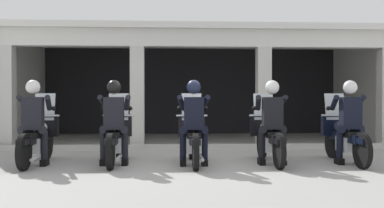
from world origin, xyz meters
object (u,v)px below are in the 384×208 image
at_px(motorcycle_far_left, 38,137).
at_px(motorcycle_right, 268,137).
at_px(police_officer_far_left, 33,115).
at_px(police_officer_far_right, 350,115).
at_px(police_officer_right, 272,115).
at_px(motorcycle_far_right, 344,136).
at_px(motorcycle_center, 193,137).
at_px(motorcycle_left, 116,137).
at_px(police_officer_center, 194,115).
at_px(police_officer_left, 114,115).

xyz_separation_m(motorcycle_far_left, motorcycle_right, (4.43, -0.09, 0.00)).
bearing_deg(police_officer_far_left, police_officer_far_right, -8.02).
height_order(motorcycle_far_left, police_officer_right, police_officer_right).
height_order(police_officer_right, motorcycle_far_right, police_officer_right).
xyz_separation_m(motorcycle_far_left, police_officer_far_right, (5.91, -0.41, 0.44)).
height_order(police_officer_far_left, motorcycle_center, police_officer_far_left).
distance_m(motorcycle_far_right, police_officer_far_right, 0.52).
distance_m(motorcycle_right, police_officer_right, 0.52).
distance_m(motorcycle_left, motorcycle_right, 2.95).
height_order(motorcycle_far_left, police_officer_far_right, police_officer_far_right).
bearing_deg(police_officer_center, motorcycle_far_right, -2.95).
height_order(police_officer_left, police_officer_right, same).
bearing_deg(motorcycle_far_right, motorcycle_far_left, 178.47).
distance_m(police_officer_center, police_officer_far_right, 2.95).
height_order(motorcycle_center, police_officer_center, police_officer_center).
relative_size(police_officer_left, police_officer_center, 1.00).
distance_m(motorcycle_left, motorcycle_far_right, 4.43).
xyz_separation_m(police_officer_left, motorcycle_far_right, (4.43, 0.16, -0.44)).
bearing_deg(police_officer_far_right, motorcycle_left, 174.43).
xyz_separation_m(motorcycle_left, motorcycle_center, (1.48, -0.14, 0.00)).
height_order(police_officer_far_left, police_officer_center, same).
height_order(police_officer_far_left, motorcycle_right, police_officer_far_left).
distance_m(police_officer_far_left, motorcycle_center, 2.99).
xyz_separation_m(police_officer_far_left, police_officer_center, (2.95, -0.14, 0.00)).
distance_m(police_officer_center, motorcycle_right, 1.58).
bearing_deg(motorcycle_center, motorcycle_far_left, 168.55).
xyz_separation_m(motorcycle_far_right, police_officer_far_right, (-0.00, -0.28, 0.44)).
relative_size(motorcycle_far_left, police_officer_right, 1.29).
bearing_deg(motorcycle_far_right, police_officer_center, -174.54).
distance_m(motorcycle_center, motorcycle_far_right, 2.95).
height_order(motorcycle_far_right, police_officer_far_right, police_officer_far_right).
xyz_separation_m(motorcycle_right, police_officer_far_right, (1.48, -0.32, 0.44)).
relative_size(motorcycle_far_left, motorcycle_right, 1.00).
relative_size(police_officer_right, police_officer_far_right, 1.00).
bearing_deg(police_officer_far_right, police_officer_far_left, 178.47).
relative_size(motorcycle_left, motorcycle_right, 1.00).
height_order(motorcycle_left, police_officer_left, police_officer_left).
relative_size(motorcycle_left, police_officer_center, 1.29).
bearing_deg(police_officer_far_left, police_officer_right, -7.92).
xyz_separation_m(motorcycle_center, motorcycle_right, (1.48, 0.05, 0.00)).
height_order(motorcycle_far_left, motorcycle_center, same).
distance_m(police_officer_center, motorcycle_far_right, 3.00).
height_order(motorcycle_far_left, motorcycle_far_right, same).
distance_m(police_officer_left, police_officer_far_right, 4.43).
relative_size(police_officer_center, police_officer_far_right, 1.00).
height_order(police_officer_far_left, police_officer_right, same).
bearing_deg(motorcycle_right, police_officer_left, 177.12).
bearing_deg(motorcycle_right, motorcycle_left, 171.63).
bearing_deg(police_officer_left, police_officer_right, -6.67).
height_order(motorcycle_far_left, motorcycle_left, same).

